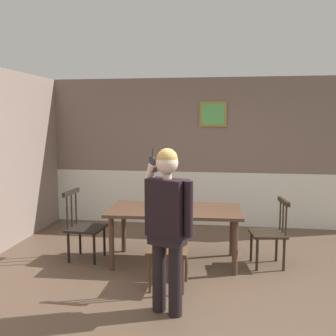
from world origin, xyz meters
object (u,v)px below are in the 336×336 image
at_px(dining_table, 175,215).
at_px(chair_near_window, 84,226).
at_px(chair_at_table_head, 270,233).
at_px(chair_by_doorway, 168,248).
at_px(person_figure, 168,220).

height_order(dining_table, chair_near_window, chair_near_window).
bearing_deg(chair_at_table_head, chair_by_doorway, 117.31).
bearing_deg(person_figure, chair_by_doorway, -58.00).
distance_m(chair_near_window, person_figure, 2.04).
height_order(chair_at_table_head, person_figure, person_figure).
bearing_deg(chair_by_doorway, person_figure, -81.94).
xyz_separation_m(chair_near_window, chair_by_doorway, (1.32, -0.80, 0.02)).
height_order(chair_by_doorway, person_figure, person_figure).
relative_size(dining_table, chair_by_doorway, 1.80).
bearing_deg(dining_table, chair_at_table_head, 2.65).
relative_size(chair_by_doorway, person_figure, 0.60).
relative_size(chair_at_table_head, person_figure, 0.54).
xyz_separation_m(dining_table, person_figure, (0.12, -1.45, 0.30)).
distance_m(chair_by_doorway, chair_at_table_head, 1.55).
bearing_deg(person_figure, chair_at_table_head, -103.73).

